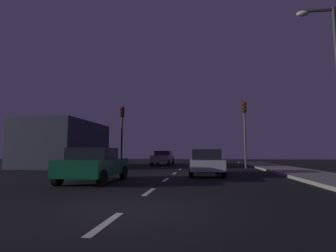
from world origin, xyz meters
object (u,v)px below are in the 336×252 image
Objects in this scene: traffic_signal_left at (122,125)px; car_adjacent_lane at (94,164)px; car_stopped_ahead at (206,162)px; car_oncoming_far at (163,158)px; street_lamp_right at (333,76)px; traffic_signal_right at (245,122)px.

traffic_signal_left reaches higher than car_adjacent_lane.
car_oncoming_far is at bearing 110.49° from car_stopped_ahead.
car_oncoming_far is (2.87, 4.79, -2.91)m from traffic_signal_left.
street_lamp_right is at bearing -36.37° from traffic_signal_left.
street_lamp_right is (9.90, -14.20, 3.94)m from car_oncoming_far.
traffic_signal_right is 9.39m from car_oncoming_far.
traffic_signal_right is 13.85m from car_adjacent_lane.
car_adjacent_lane is (2.28, -10.83, -2.90)m from traffic_signal_left.
car_oncoming_far is at bearing 124.88° from street_lamp_right.
car_adjacent_lane is at bearing -172.25° from street_lamp_right.
traffic_signal_left is 0.97× the size of traffic_signal_right.
car_stopped_ahead is 12.12m from car_oncoming_far.
traffic_signal_left is 0.66× the size of street_lamp_right.
car_adjacent_lane reaches higher than car_oncoming_far.
traffic_signal_right reaches higher than car_stopped_ahead.
car_stopped_ahead is at bearing -116.31° from traffic_signal_right.
traffic_signal_left is at bearing 101.88° from car_adjacent_lane.
traffic_signal_right is 9.75m from street_lamp_right.
traffic_signal_right reaches higher than traffic_signal_left.
street_lamp_right reaches higher than traffic_signal_left.
traffic_signal_right reaches higher than car_adjacent_lane.
traffic_signal_right is at bearing 53.30° from car_adjacent_lane.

